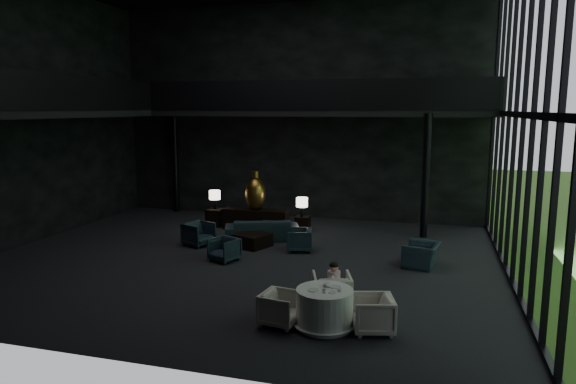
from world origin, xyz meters
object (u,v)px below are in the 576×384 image
(lounge_armchair_west, at_px, (199,233))
(child, at_px, (334,276))
(sofa, at_px, (262,224))
(dining_chair_north, at_px, (332,288))
(lounge_armchair_east, at_px, (299,239))
(console, at_px, (256,220))
(bronze_urn, at_px, (255,193))
(side_table_right, at_px, (303,223))
(dining_chair_west, at_px, (280,308))
(side_table_left, at_px, (215,217))
(dining_chair_east, at_px, (373,313))
(coffee_table, at_px, (252,240))
(dining_table, at_px, (324,311))
(lounge_armchair_south, at_px, (224,249))
(table_lamp_right, at_px, (302,203))
(table_lamp_left, at_px, (215,196))
(window_armchair, at_px, (421,252))

(lounge_armchair_west, height_order, child, child)
(sofa, xyz_separation_m, dining_chair_north, (3.22, -4.97, -0.09))
(lounge_armchair_west, xyz_separation_m, lounge_armchair_east, (3.12, 0.22, -0.06))
(console, xyz_separation_m, lounge_armchair_east, (2.11, -2.17, -0.02))
(lounge_armchair_east, bearing_deg, bronze_urn, -149.10)
(side_table_right, distance_m, dining_chair_west, 7.75)
(bronze_urn, xyz_separation_m, side_table_left, (-1.60, 0.21, -0.98))
(child, bearing_deg, sofa, -57.09)
(side_table_left, distance_m, dining_chair_west, 8.86)
(dining_chair_north, distance_m, dining_chair_east, 1.37)
(side_table_right, distance_m, lounge_armchair_west, 3.75)
(coffee_table, height_order, dining_table, dining_table)
(sofa, relative_size, lounge_armchair_south, 4.04)
(table_lamp_right, height_order, coffee_table, table_lamp_right)
(console, distance_m, side_table_left, 1.61)
(bronze_urn, height_order, side_table_left, bronze_urn)
(sofa, height_order, dining_table, sofa)
(lounge_armchair_west, bearing_deg, console, -0.92)
(lounge_armchair_south, bearing_deg, side_table_right, 95.93)
(side_table_left, relative_size, coffee_table, 0.67)
(coffee_table, distance_m, dining_chair_west, 5.77)
(table_lamp_left, relative_size, sofa, 0.26)
(coffee_table, bearing_deg, dining_chair_west, -64.90)
(bronze_urn, bearing_deg, lounge_armchair_south, -84.13)
(dining_chair_north, bearing_deg, dining_table, 75.68)
(table_lamp_left, distance_m, lounge_armchair_south, 4.44)
(dining_table, bearing_deg, dining_chair_east, 1.66)
(window_armchair, xyz_separation_m, dining_chair_east, (-0.78, -4.41, -0.01))
(lounge_armchair_east, bearing_deg, console, -149.21)
(window_armchair, height_order, coffee_table, window_armchair)
(table_lamp_left, distance_m, coffee_table, 3.31)
(console, relative_size, table_lamp_right, 3.44)
(lounge_armchair_west, bearing_deg, lounge_armchair_east, -63.99)
(table_lamp_left, relative_size, lounge_armchair_east, 0.97)
(side_table_left, relative_size, lounge_armchair_east, 0.89)
(side_table_right, xyz_separation_m, dining_chair_north, (2.26, -6.49, 0.16))
(sofa, bearing_deg, dining_chair_north, 102.25)
(lounge_armchair_east, distance_m, lounge_armchair_south, 2.31)
(coffee_table, bearing_deg, lounge_armchair_south, -98.46)
(sofa, distance_m, window_armchair, 5.20)
(side_table_left, bearing_deg, dining_chair_north, -49.57)
(table_lamp_right, xyz_separation_m, lounge_armchair_east, (0.51, -2.35, -0.65))
(side_table_left, xyz_separation_m, dining_chair_north, (5.46, -6.41, 0.11))
(lounge_armchair_west, xyz_separation_m, lounge_armchair_south, (1.39, -1.30, -0.08))
(lounge_armchair_east, relative_size, dining_table, 0.56)
(lounge_armchair_west, bearing_deg, window_armchair, -71.31)
(bronze_urn, height_order, table_lamp_right, bronze_urn)
(lounge_armchair_south, distance_m, coffee_table, 1.62)
(bronze_urn, height_order, window_armchair, bronze_urn)
(bronze_urn, xyz_separation_m, dining_chair_north, (3.86, -6.19, -0.87))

